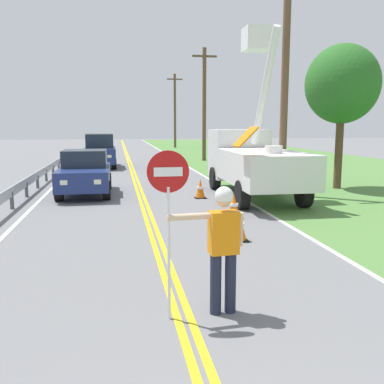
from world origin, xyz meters
TOP-DOWN VIEW (x-y plane):
  - grass_verge_right at (11.60, 20.00)m, footprint 16.00×110.00m
  - centerline_yellow_left at (-0.09, 20.00)m, footprint 0.11×110.00m
  - centerline_yellow_right at (0.09, 20.00)m, footprint 0.11×110.00m
  - edge_line_right at (3.60, 20.00)m, footprint 0.12×110.00m
  - edge_line_left at (-3.60, 20.00)m, footprint 0.12×110.00m
  - flagger_worker at (0.57, 4.46)m, footprint 1.09×0.27m
  - stop_sign_paddle at (-0.20, 4.40)m, footprint 0.56×0.04m
  - utility_bucket_truck at (4.12, 14.23)m, footprint 2.81×6.86m
  - oncoming_sedan_nearest at (-2.08, 15.57)m, footprint 1.92×4.11m
  - oncoming_suv_second at (-1.91, 26.26)m, footprint 2.02×4.65m
  - utility_pole_near at (5.35, 14.26)m, footprint 1.80×0.28m
  - utility_pole_mid at (5.57, 30.19)m, footprint 1.80×0.28m
  - utility_pole_far at (5.92, 48.90)m, footprint 1.80×0.28m
  - traffic_cone_lead at (1.88, 8.12)m, footprint 0.40×0.40m
  - traffic_cone_mid at (2.42, 10.51)m, footprint 0.40×0.40m
  - traffic_cone_tail at (2.11, 13.99)m, footprint 0.40×0.40m
  - guardrail_left_shoulder at (-4.20, 16.46)m, footprint 0.10×32.00m
  - roadside_tree_verge at (8.28, 15.39)m, footprint 3.00×3.00m

SIDE VIEW (x-z plane):
  - grass_verge_right at x=11.60m, z-range 0.00..0.01m
  - centerline_yellow_left at x=-0.09m, z-range 0.00..0.01m
  - centerline_yellow_right at x=0.09m, z-range 0.00..0.01m
  - edge_line_right at x=3.60m, z-range 0.00..0.01m
  - edge_line_left at x=-3.60m, z-range 0.00..0.01m
  - traffic_cone_lead at x=1.88m, z-range -0.01..0.69m
  - traffic_cone_mid at x=2.42m, z-range -0.01..0.69m
  - traffic_cone_tail at x=2.11m, z-range -0.01..0.69m
  - guardrail_left_shoulder at x=-4.20m, z-range 0.16..0.87m
  - oncoming_sedan_nearest at x=-2.08m, z-range -0.02..1.68m
  - flagger_worker at x=0.57m, z-range 0.13..1.96m
  - oncoming_suv_second at x=-1.91m, z-range 0.01..2.11m
  - utility_bucket_truck at x=4.12m, z-range -1.59..4.46m
  - stop_sign_paddle at x=-0.20m, z-range 0.54..2.87m
  - utility_pole_mid at x=5.57m, z-range 0.18..8.34m
  - roadside_tree_verge at x=8.28m, z-range 1.32..7.22m
  - utility_pole_far at x=5.92m, z-range 0.18..8.62m
  - utility_pole_near at x=5.35m, z-range 0.18..8.77m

